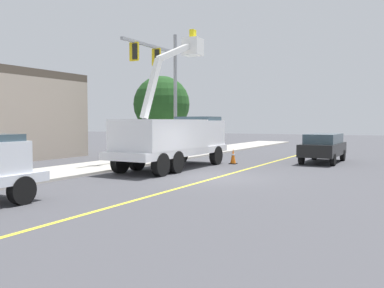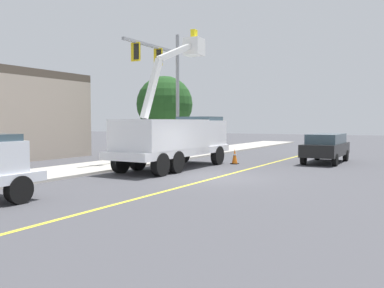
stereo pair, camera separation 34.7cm
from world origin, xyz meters
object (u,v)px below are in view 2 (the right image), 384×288
(utility_bucket_truck, at_px, (175,137))
(passing_minivan, at_px, (326,146))
(traffic_signal_mast, at_px, (164,76))
(traffic_cone_mid_front, at_px, (235,156))

(utility_bucket_truck, xyz_separation_m, passing_minivan, (6.50, -6.47, -0.64))
(utility_bucket_truck, height_order, traffic_signal_mast, traffic_signal_mast)
(passing_minivan, xyz_separation_m, traffic_cone_mid_front, (-3.12, 4.49, -0.54))
(traffic_signal_mast, bearing_deg, passing_minivan, -68.79)
(traffic_cone_mid_front, xyz_separation_m, traffic_signal_mast, (-0.33, 4.42, 4.74))
(traffic_cone_mid_front, relative_size, traffic_signal_mast, 0.11)
(utility_bucket_truck, bearing_deg, traffic_cone_mid_front, -30.40)
(utility_bucket_truck, relative_size, traffic_signal_mast, 1.05)
(passing_minivan, distance_m, traffic_cone_mid_front, 5.49)
(utility_bucket_truck, height_order, traffic_cone_mid_front, utility_bucket_truck)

